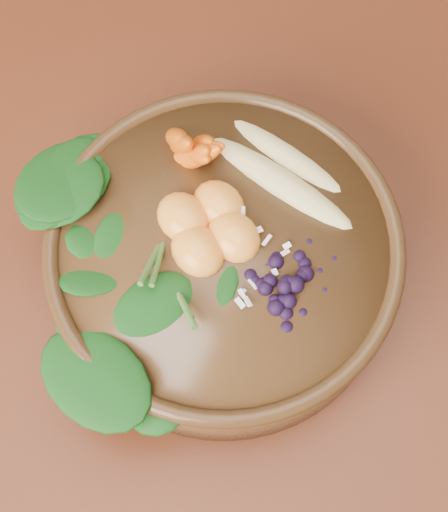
{
  "coord_description": "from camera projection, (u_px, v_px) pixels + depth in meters",
  "views": [
    {
      "loc": [
        -0.26,
        -0.24,
        1.29
      ],
      "look_at": [
        -0.14,
        -0.09,
        0.8
      ],
      "focal_mm": 50.0,
      "sensor_mm": 36.0,
      "label": 1
    }
  ],
  "objects": [
    {
      "name": "ground",
      "position": [
        250.0,
        335.0,
        1.33
      ],
      "size": [
        4.0,
        4.0,
        0.0
      ],
      "primitive_type": "plane",
      "color": "#381E0F",
      "rests_on": "ground"
    },
    {
      "name": "dining_table",
      "position": [
        273.0,
        162.0,
        0.72
      ],
      "size": [
        1.6,
        0.9,
        0.75
      ],
      "color": "#331C0C",
      "rests_on": "ground"
    },
    {
      "name": "stoneware_bowl",
      "position": [
        224.0,
        261.0,
        0.54
      ],
      "size": [
        0.31,
        0.31,
        0.07
      ],
      "primitive_type": "cylinder",
      "rotation": [
        0.0,
        0.0,
        0.2
      ],
      "color": "#412914",
      "rests_on": "dining_table"
    },
    {
      "name": "kale_heap",
      "position": [
        127.0,
        228.0,
        0.49
      ],
      "size": [
        0.2,
        0.18,
        0.04
      ],
      "primitive_type": null,
      "rotation": [
        0.0,
        0.0,
        0.2
      ],
      "color": "#0F460F",
      "rests_on": "stoneware_bowl"
    },
    {
      "name": "carrot_cluster",
      "position": [
        190.0,
        119.0,
        0.51
      ],
      "size": [
        0.06,
        0.06,
        0.07
      ],
      "primitive_type": null,
      "rotation": [
        0.0,
        0.0,
        0.2
      ],
      "color": "orange",
      "rests_on": "stoneware_bowl"
    },
    {
      "name": "banana_halves",
      "position": [
        285.0,
        161.0,
        0.52
      ],
      "size": [
        0.07,
        0.15,
        0.03
      ],
      "rotation": [
        0.0,
        0.0,
        0.2
      ],
      "color": "#E0CC84",
      "rests_on": "stoneware_bowl"
    },
    {
      "name": "mandarin_cluster",
      "position": [
        208.0,
        220.0,
        0.5
      ],
      "size": [
        0.09,
        0.1,
        0.03
      ],
      "primitive_type": null,
      "rotation": [
        0.0,
        0.0,
        0.2
      ],
      "color": "orange",
      "rests_on": "stoneware_bowl"
    },
    {
      "name": "blueberry_pile",
      "position": [
        288.0,
        277.0,
        0.48
      ],
      "size": [
        0.14,
        0.11,
        0.04
      ],
      "primitive_type": null,
      "rotation": [
        0.0,
        0.0,
        0.2
      ],
      "color": "black",
      "rests_on": "stoneware_bowl"
    },
    {
      "name": "coconut_flakes",
      "position": [
        245.0,
        254.0,
        0.5
      ],
      "size": [
        0.09,
        0.08,
        0.01
      ],
      "primitive_type": null,
      "rotation": [
        0.0,
        0.0,
        0.2
      ],
      "color": "white",
      "rests_on": "stoneware_bowl"
    }
  ]
}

